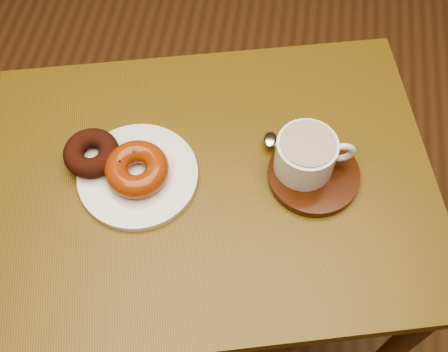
# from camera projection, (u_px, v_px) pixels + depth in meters

# --- Properties ---
(cafe_table) EXTENTS (0.88, 0.75, 0.71)m
(cafe_table) POSITION_uv_depth(u_px,v_px,m) (214.00, 210.00, 1.06)
(cafe_table) COLOR brown
(cafe_table) RESTS_ON ground
(donut_plate) EXTENTS (0.22, 0.22, 0.01)m
(donut_plate) POSITION_uv_depth(u_px,v_px,m) (138.00, 175.00, 0.96)
(donut_plate) COLOR white
(donut_plate) RESTS_ON cafe_table
(donut_cinnamon) EXTENTS (0.10, 0.10, 0.03)m
(donut_cinnamon) POSITION_uv_depth(u_px,v_px,m) (91.00, 153.00, 0.95)
(donut_cinnamon) COLOR black
(donut_cinnamon) RESTS_ON donut_plate
(donut_caramel) EXTENTS (0.11, 0.11, 0.04)m
(donut_caramel) POSITION_uv_depth(u_px,v_px,m) (137.00, 169.00, 0.93)
(donut_caramel) COLOR #8E370F
(donut_caramel) RESTS_ON donut_plate
(saucer) EXTENTS (0.18, 0.18, 0.02)m
(saucer) POSITION_uv_depth(u_px,v_px,m) (313.00, 175.00, 0.95)
(saucer) COLOR #351407
(saucer) RESTS_ON cafe_table
(coffee_cup) EXTENTS (0.13, 0.10, 0.07)m
(coffee_cup) POSITION_uv_depth(u_px,v_px,m) (307.00, 154.00, 0.92)
(coffee_cup) COLOR white
(coffee_cup) RESTS_ON saucer
(teaspoon) EXTENTS (0.07, 0.08, 0.01)m
(teaspoon) POSITION_uv_depth(u_px,v_px,m) (274.00, 143.00, 0.97)
(teaspoon) COLOR silver
(teaspoon) RESTS_ON saucer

